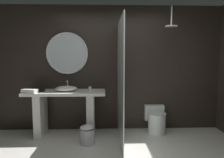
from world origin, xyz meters
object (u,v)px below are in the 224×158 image
(vessel_sink, at_px, (66,88))
(rain_shower_head, at_px, (171,24))
(toilet, at_px, (156,120))
(waste_bin, at_px, (87,135))
(folded_hand_towel, at_px, (30,91))
(tumbler_cup, at_px, (90,89))
(tissue_box, at_px, (40,89))
(round_wall_mirror, at_px, (67,53))

(vessel_sink, bearing_deg, rain_shower_head, -1.87)
(toilet, bearing_deg, waste_bin, -158.71)
(rain_shower_head, distance_m, folded_hand_towel, 2.93)
(tumbler_cup, relative_size, toilet, 0.15)
(tumbler_cup, bearing_deg, rain_shower_head, -4.04)
(vessel_sink, bearing_deg, toilet, 2.52)
(vessel_sink, height_order, folded_hand_towel, vessel_sink)
(vessel_sink, distance_m, folded_hand_towel, 0.67)
(tissue_box, distance_m, round_wall_mirror, 0.89)
(tissue_box, height_order, rain_shower_head, rain_shower_head)
(vessel_sink, distance_m, round_wall_mirror, 0.74)
(toilet, relative_size, folded_hand_towel, 1.92)
(rain_shower_head, relative_size, waste_bin, 1.13)
(vessel_sink, relative_size, rain_shower_head, 1.13)
(waste_bin, bearing_deg, rain_shower_head, 13.80)
(tumbler_cup, distance_m, rain_shower_head, 1.99)
(tumbler_cup, height_order, rain_shower_head, rain_shower_head)
(vessel_sink, distance_m, rain_shower_head, 2.36)
(rain_shower_head, height_order, toilet, rain_shower_head)
(vessel_sink, distance_m, toilet, 1.93)
(vessel_sink, xyz_separation_m, tumbler_cup, (0.46, 0.04, -0.01))
(waste_bin, bearing_deg, folded_hand_towel, 166.54)
(tissue_box, relative_size, toilet, 0.30)
(tissue_box, bearing_deg, toilet, 2.34)
(round_wall_mirror, height_order, toilet, round_wall_mirror)
(tumbler_cup, relative_size, tissue_box, 0.51)
(tissue_box, height_order, toilet, tissue_box)
(toilet, bearing_deg, round_wall_mirror, 173.64)
(tissue_box, xyz_separation_m, round_wall_mirror, (0.48, 0.30, 0.69))
(vessel_sink, distance_m, tumbler_cup, 0.46)
(folded_hand_towel, bearing_deg, rain_shower_head, 2.82)
(tumbler_cup, bearing_deg, folded_hand_towel, -167.65)
(vessel_sink, relative_size, toilet, 0.82)
(rain_shower_head, height_order, folded_hand_towel, rain_shower_head)
(vessel_sink, relative_size, tissue_box, 2.73)
(toilet, height_order, waste_bin, toilet)
(folded_hand_towel, bearing_deg, round_wall_mirror, 37.76)
(vessel_sink, height_order, tumbler_cup, vessel_sink)
(vessel_sink, xyz_separation_m, waste_bin, (0.44, -0.45, -0.76))
(tumbler_cup, xyz_separation_m, toilet, (1.34, 0.04, -0.67))
(tumbler_cup, xyz_separation_m, waste_bin, (-0.02, -0.50, -0.75))
(folded_hand_towel, bearing_deg, tissue_box, 52.06)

